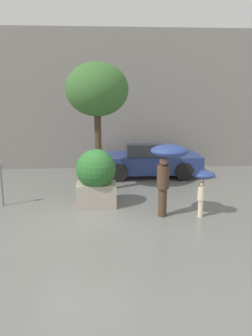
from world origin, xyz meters
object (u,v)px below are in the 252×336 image
at_px(person_adult, 168,161).
at_px(person_child, 203,181).
at_px(planter_box, 96,176).
at_px(parked_car_near, 149,160).
at_px(parking_meter, 1,175).
at_px(street_tree, 97,91).

height_order(person_adult, person_child, person_adult).
bearing_deg(person_child, planter_box, 111.64).
relative_size(planter_box, person_child, 1.36).
bearing_deg(parked_car_near, planter_box, 151.13).
bearing_deg(person_adult, person_child, 8.86).
relative_size(person_adult, person_child, 1.56).
bearing_deg(parking_meter, person_child, -11.97).
bearing_deg(parked_car_near, person_adult, 178.86).
xyz_separation_m(planter_box, parking_meter, (-2.79, 0.18, 0.04)).
relative_size(planter_box, person_adult, 0.87).
relative_size(parked_car_near, parking_meter, 3.06).
bearing_deg(person_adult, parking_meter, 177.79).
bearing_deg(person_adult, planter_box, 164.59).
bearing_deg(street_tree, person_adult, -53.51).
distance_m(street_tree, parking_meter, 3.97).
height_order(person_adult, parked_car_near, person_adult).
bearing_deg(person_adult, street_tree, 138.08).
xyz_separation_m(person_adult, person_child, (0.97, -0.05, -0.56)).
relative_size(person_adult, parked_car_near, 0.48).
distance_m(person_child, parked_car_near, 4.76).
bearing_deg(parked_car_near, parking_meter, 125.95).
xyz_separation_m(person_adult, parked_car_near, (0.12, 4.62, -0.91)).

